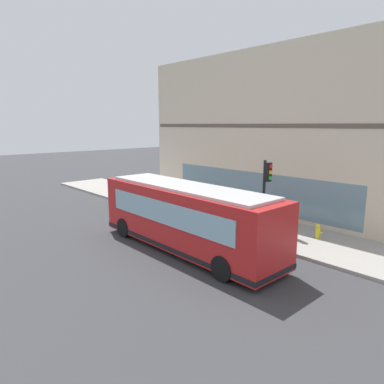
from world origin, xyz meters
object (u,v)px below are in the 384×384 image
pedestrian_by_light_pole (259,213)px  pedestrian_walking_along_curb (179,198)px  newspaper_vending_box (188,197)px  fire_hydrant (318,231)px  pedestrian_near_hydrant (272,208)px  pedestrian_near_building_entrance (295,219)px  traffic_light_near_corner (266,185)px  city_bus_nearside (186,218)px

pedestrian_by_light_pole → pedestrian_walking_along_curb: bearing=100.4°
newspaper_vending_box → fire_hydrant: bearing=-93.0°
pedestrian_walking_along_curb → pedestrian_near_hydrant: bearing=-66.1°
pedestrian_by_light_pole → pedestrian_walking_along_curb: 5.60m
pedestrian_near_hydrant → pedestrian_near_building_entrance: pedestrian_near_building_entrance is taller
pedestrian_by_light_pole → traffic_light_near_corner: bearing=-134.1°
city_bus_nearside → pedestrian_near_building_entrance: (4.79, -2.81, -0.40)m
pedestrian_by_light_pole → pedestrian_near_hydrant: bearing=2.8°
pedestrian_walking_along_curb → pedestrian_near_building_entrance: size_ratio=1.03×
traffic_light_near_corner → fire_hydrant: (2.22, -1.67, -2.39)m
traffic_light_near_corner → pedestrian_near_hydrant: (2.65, 1.36, -1.79)m
city_bus_nearside → pedestrian_near_hydrant: bearing=-5.1°
city_bus_nearside → newspaper_vending_box: city_bus_nearside is taller
pedestrian_by_light_pole → fire_hydrant: bearing=-72.0°
pedestrian_walking_along_curb → newspaper_vending_box: bearing=36.9°
pedestrian_by_light_pole → pedestrian_near_building_entrance: (0.05, -2.20, 0.12)m
pedestrian_near_hydrant → pedestrian_near_building_entrance: (-1.35, -2.27, 0.04)m
pedestrian_by_light_pole → pedestrian_walking_along_curb: (-1.01, 5.50, 0.15)m
pedestrian_near_building_entrance → pedestrian_by_light_pole: bearing=91.2°
pedestrian_by_light_pole → pedestrian_walking_along_curb: pedestrian_walking_along_curb is taller
traffic_light_near_corner → pedestrian_walking_along_curb: size_ratio=2.21×
city_bus_nearside → pedestrian_near_hydrant: city_bus_nearside is taller
fire_hydrant → pedestrian_near_building_entrance: bearing=140.0°
city_bus_nearside → fire_hydrant: bearing=-32.1°
city_bus_nearside → pedestrian_near_hydrant: 6.18m
newspaper_vending_box → pedestrian_near_building_entrance: bearing=-98.6°
traffic_light_near_corner → pedestrian_by_light_pole: traffic_light_near_corner is taller
pedestrian_near_hydrant → pedestrian_near_building_entrance: size_ratio=0.97×
traffic_light_near_corner → fire_hydrant: traffic_light_near_corner is taller
pedestrian_walking_along_curb → traffic_light_near_corner: bearing=-92.0°
traffic_light_near_corner → newspaper_vending_box: 9.40m
pedestrian_walking_along_curb → pedestrian_near_building_entrance: 7.77m
traffic_light_near_corner → newspaper_vending_box: (2.76, 8.69, -2.30)m
fire_hydrant → pedestrian_near_hydrant: bearing=81.8°
pedestrian_walking_along_curb → pedestrian_near_building_entrance: pedestrian_walking_along_curb is taller
traffic_light_near_corner → pedestrian_walking_along_curb: traffic_light_near_corner is taller
traffic_light_near_corner → pedestrian_near_building_entrance: traffic_light_near_corner is taller
traffic_light_near_corner → newspaper_vending_box: bearing=72.4°
traffic_light_near_corner → pedestrian_near_building_entrance: size_ratio=2.28×
fire_hydrant → newspaper_vending_box: size_ratio=0.82×
fire_hydrant → pedestrian_near_hydrant: (0.44, 3.03, 0.60)m
fire_hydrant → pedestrian_near_building_entrance: 1.35m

